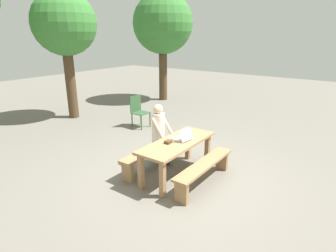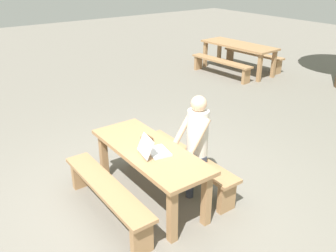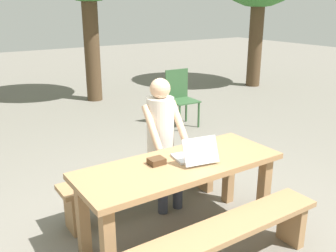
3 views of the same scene
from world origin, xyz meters
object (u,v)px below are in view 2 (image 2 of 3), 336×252
at_px(laptop, 153,149).
at_px(picnic_table_mid, 239,48).
at_px(picnic_table_front, 149,157).
at_px(small_pouch, 147,139).
at_px(person_seated, 195,139).

bearing_deg(laptop, picnic_table_mid, -44.69).
bearing_deg(picnic_table_front, picnic_table_mid, 123.90).
height_order(picnic_table_front, picnic_table_mid, picnic_table_mid).
bearing_deg(picnic_table_mid, laptop, -58.87).
xyz_separation_m(picnic_table_front, small_pouch, (-0.18, 0.09, 0.15)).
bearing_deg(picnic_table_front, laptop, -13.45).
distance_m(small_pouch, picnic_table_mid, 6.08).
distance_m(laptop, person_seated, 0.60).
bearing_deg(small_pouch, laptop, -20.47).
relative_size(laptop, picnic_table_mid, 0.17).
xyz_separation_m(person_seated, picnic_table_mid, (-3.67, 4.62, -0.10)).
bearing_deg(laptop, person_seated, -84.50).
xyz_separation_m(laptop, small_pouch, (-0.31, 0.12, -0.03)).
xyz_separation_m(small_pouch, person_seated, (0.37, 0.48, 0.01)).
height_order(picnic_table_front, person_seated, person_seated).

